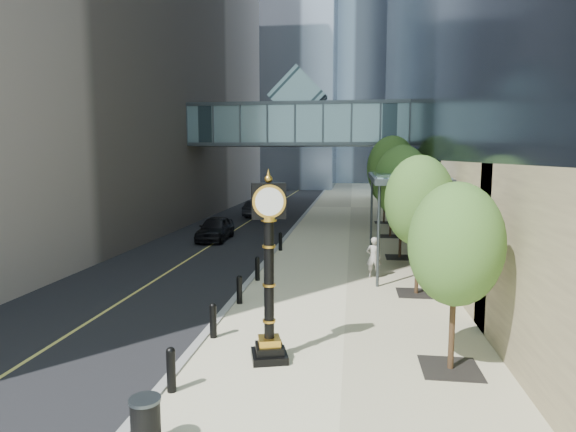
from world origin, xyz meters
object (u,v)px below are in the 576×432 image
object	(u,v)px
trash_bin	(146,426)
car_near	(215,228)
street_clock	(269,282)
pedestrian	(374,257)
car_far	(258,208)

from	to	relation	value
trash_bin	car_near	world-z (taller)	car_near
trash_bin	street_clock	bearing A→B (deg)	69.52
pedestrian	car_near	bearing A→B (deg)	-42.68
trash_bin	car_near	xyz separation A→B (m)	(-4.86, 21.02, 0.24)
trash_bin	pedestrian	xyz separation A→B (m)	(4.45, 12.82, 0.42)
street_clock	trash_bin	bearing A→B (deg)	-126.34
car_near	pedestrian	bearing A→B (deg)	-42.68
car_near	car_far	bearing A→B (deg)	87.34
street_clock	car_far	xyz separation A→B (m)	(-6.08, 28.97, -1.38)
trash_bin	car_near	distance (m)	21.57
pedestrian	car_far	size ratio (longest dim) A/B	0.42
trash_bin	car_far	distance (m)	33.30
street_clock	trash_bin	xyz separation A→B (m)	(-1.50, -4.01, -1.58)
trash_bin	car_far	bearing A→B (deg)	97.92
street_clock	car_far	distance (m)	29.63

